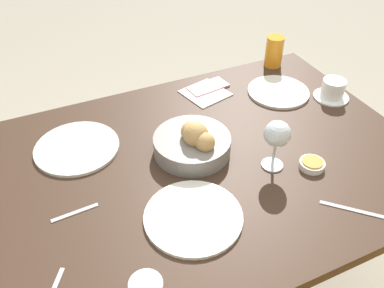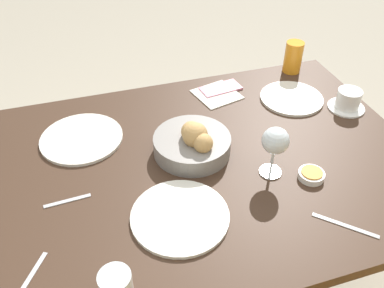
{
  "view_description": "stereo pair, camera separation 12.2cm",
  "coord_description": "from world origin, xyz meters",
  "px_view_note": "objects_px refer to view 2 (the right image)",
  "views": [
    {
      "loc": [
        0.42,
        0.8,
        1.52
      ],
      "look_at": [
        0.02,
        -0.05,
        0.75
      ],
      "focal_mm": 38.0,
      "sensor_mm": 36.0,
      "label": 1
    },
    {
      "loc": [
        0.3,
        0.85,
        1.52
      ],
      "look_at": [
        0.02,
        -0.05,
        0.75
      ],
      "focal_mm": 38.0,
      "sensor_mm": 36.0,
      "label": 2
    }
  ],
  "objects_px": {
    "spoon_coffee": "(67,201)",
    "jam_bowl_honey": "(311,175)",
    "plate_near_right": "(82,138)",
    "fork_silver": "(26,283)",
    "wine_glass": "(275,142)",
    "coffee_cup": "(348,100)",
    "plate_far_center": "(180,216)",
    "juice_glass": "(293,57)",
    "bread_basket": "(193,143)",
    "napkin": "(217,94)",
    "plate_near_left": "(292,98)",
    "knife_silver": "(345,225)",
    "cell_phone": "(221,88)"
  },
  "relations": [
    {
      "from": "plate_near_right",
      "to": "fork_silver",
      "type": "xyz_separation_m",
      "value": [
        0.17,
        0.48,
        -0.0
      ]
    },
    {
      "from": "plate_far_center",
      "to": "cell_phone",
      "type": "xyz_separation_m",
      "value": [
        -0.31,
        -0.55,
        -0.0
      ]
    },
    {
      "from": "plate_near_left",
      "to": "plate_near_right",
      "type": "height_order",
      "value": "same"
    },
    {
      "from": "plate_near_right",
      "to": "fork_silver",
      "type": "distance_m",
      "value": 0.51
    },
    {
      "from": "bread_basket",
      "to": "plate_near_right",
      "type": "bearing_deg",
      "value": -27.33
    },
    {
      "from": "cell_phone",
      "to": "jam_bowl_honey",
      "type": "bearing_deg",
      "value": 98.79
    },
    {
      "from": "plate_near_right",
      "to": "plate_far_center",
      "type": "height_order",
      "value": "same"
    },
    {
      "from": "plate_near_left",
      "to": "knife_silver",
      "type": "relative_size",
      "value": 1.77
    },
    {
      "from": "plate_far_center",
      "to": "jam_bowl_honey",
      "type": "bearing_deg",
      "value": -175.64
    },
    {
      "from": "fork_silver",
      "to": "bread_basket",
      "type": "bearing_deg",
      "value": -146.9
    },
    {
      "from": "bread_basket",
      "to": "spoon_coffee",
      "type": "relative_size",
      "value": 1.88
    },
    {
      "from": "wine_glass",
      "to": "bread_basket",
      "type": "bearing_deg",
      "value": -38.91
    },
    {
      "from": "wine_glass",
      "to": "cell_phone",
      "type": "distance_m",
      "value": 0.48
    },
    {
      "from": "jam_bowl_honey",
      "to": "knife_silver",
      "type": "height_order",
      "value": "jam_bowl_honey"
    },
    {
      "from": "spoon_coffee",
      "to": "jam_bowl_honey",
      "type": "bearing_deg",
      "value": 170.35
    },
    {
      "from": "plate_near_right",
      "to": "jam_bowl_honey",
      "type": "bearing_deg",
      "value": 148.62
    },
    {
      "from": "plate_near_right",
      "to": "plate_far_center",
      "type": "distance_m",
      "value": 0.45
    },
    {
      "from": "bread_basket",
      "to": "coffee_cup",
      "type": "height_order",
      "value": "bread_basket"
    },
    {
      "from": "plate_far_center",
      "to": "fork_silver",
      "type": "bearing_deg",
      "value": 12.06
    },
    {
      "from": "coffee_cup",
      "to": "fork_silver",
      "type": "height_order",
      "value": "coffee_cup"
    },
    {
      "from": "plate_near_left",
      "to": "fork_silver",
      "type": "distance_m",
      "value": 1.03
    },
    {
      "from": "wine_glass",
      "to": "fork_silver",
      "type": "relative_size",
      "value": 1.07
    },
    {
      "from": "bread_basket",
      "to": "napkin",
      "type": "relative_size",
      "value": 1.32
    },
    {
      "from": "bread_basket",
      "to": "fork_silver",
      "type": "height_order",
      "value": "bread_basket"
    },
    {
      "from": "plate_far_center",
      "to": "jam_bowl_honey",
      "type": "relative_size",
      "value": 3.45
    },
    {
      "from": "plate_near_left",
      "to": "jam_bowl_honey",
      "type": "distance_m",
      "value": 0.4
    },
    {
      "from": "fork_silver",
      "to": "cell_phone",
      "type": "xyz_separation_m",
      "value": [
        -0.69,
        -0.63,
        0.0
      ]
    },
    {
      "from": "coffee_cup",
      "to": "fork_silver",
      "type": "xyz_separation_m",
      "value": [
        1.06,
        0.38,
        -0.03
      ]
    },
    {
      "from": "juice_glass",
      "to": "plate_far_center",
      "type": "bearing_deg",
      "value": 43.31
    },
    {
      "from": "juice_glass",
      "to": "napkin",
      "type": "distance_m",
      "value": 0.36
    },
    {
      "from": "plate_near_right",
      "to": "wine_glass",
      "type": "height_order",
      "value": "wine_glass"
    },
    {
      "from": "plate_near_left",
      "to": "knife_silver",
      "type": "xyz_separation_m",
      "value": [
        0.15,
        0.56,
        -0.0
      ]
    },
    {
      "from": "juice_glass",
      "to": "knife_silver",
      "type": "bearing_deg",
      "value": 71.94
    },
    {
      "from": "juice_glass",
      "to": "jam_bowl_honey",
      "type": "height_order",
      "value": "juice_glass"
    },
    {
      "from": "cell_phone",
      "to": "bread_basket",
      "type": "bearing_deg",
      "value": 56.62
    },
    {
      "from": "plate_far_center",
      "to": "knife_silver",
      "type": "xyz_separation_m",
      "value": [
        -0.39,
        0.15,
        -0.0
      ]
    },
    {
      "from": "plate_far_center",
      "to": "cell_phone",
      "type": "relative_size",
      "value": 1.59
    },
    {
      "from": "fork_silver",
      "to": "cell_phone",
      "type": "distance_m",
      "value": 0.93
    },
    {
      "from": "juice_glass",
      "to": "bread_basket",
      "type": "bearing_deg",
      "value": 34.55
    },
    {
      "from": "knife_silver",
      "to": "napkin",
      "type": "relative_size",
      "value": 0.71
    },
    {
      "from": "juice_glass",
      "to": "jam_bowl_honey",
      "type": "relative_size",
      "value": 1.66
    },
    {
      "from": "napkin",
      "to": "coffee_cup",
      "type": "bearing_deg",
      "value": 151.94
    },
    {
      "from": "plate_far_center",
      "to": "spoon_coffee",
      "type": "relative_size",
      "value": 2.05
    },
    {
      "from": "plate_near_left",
      "to": "coffee_cup",
      "type": "distance_m",
      "value": 0.19
    },
    {
      "from": "plate_far_center",
      "to": "napkin",
      "type": "bearing_deg",
      "value": -119.12
    },
    {
      "from": "napkin",
      "to": "jam_bowl_honey",
      "type": "bearing_deg",
      "value": 102.33
    },
    {
      "from": "spoon_coffee",
      "to": "napkin",
      "type": "xyz_separation_m",
      "value": [
        -0.56,
        -0.37,
        0.0
      ]
    },
    {
      "from": "plate_near_left",
      "to": "cell_phone",
      "type": "distance_m",
      "value": 0.26
    },
    {
      "from": "plate_near_left",
      "to": "fork_silver",
      "type": "bearing_deg",
      "value": 28.27
    },
    {
      "from": "wine_glass",
      "to": "coffee_cup",
      "type": "relative_size",
      "value": 1.23
    }
  ]
}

